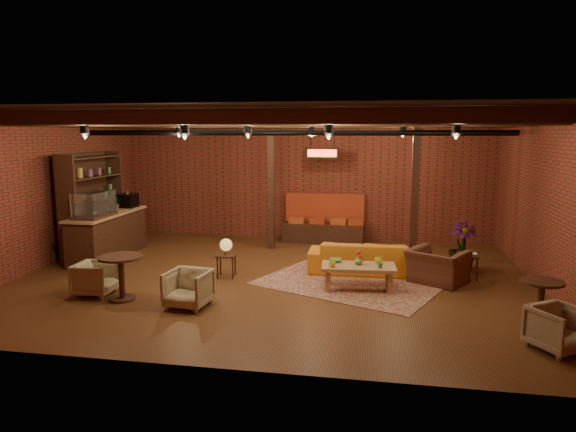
% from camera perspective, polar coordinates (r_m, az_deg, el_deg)
% --- Properties ---
extents(floor, '(10.00, 10.00, 0.00)m').
position_cam_1_polar(floor, '(10.28, -1.56, -6.88)').
color(floor, '#38210E').
rests_on(floor, ground).
extents(ceiling, '(10.00, 8.00, 0.02)m').
position_cam_1_polar(ceiling, '(9.88, -1.65, 11.23)').
color(ceiling, black).
rests_on(ceiling, wall_back).
extents(wall_back, '(10.00, 0.02, 3.20)m').
position_cam_1_polar(wall_back, '(13.88, 1.73, 4.07)').
color(wall_back, brown).
rests_on(wall_back, ground).
extents(wall_front, '(10.00, 0.02, 3.20)m').
position_cam_1_polar(wall_front, '(6.14, -9.13, -2.72)').
color(wall_front, brown).
rests_on(wall_front, ground).
extents(wall_left, '(0.02, 8.00, 3.20)m').
position_cam_1_polar(wall_left, '(12.00, -25.71, 2.33)').
color(wall_left, brown).
rests_on(wall_left, ground).
extents(wall_right, '(0.02, 8.00, 3.20)m').
position_cam_1_polar(wall_right, '(10.21, 27.07, 1.15)').
color(wall_right, brown).
rests_on(wall_right, ground).
extents(ceiling_beams, '(9.80, 6.40, 0.22)m').
position_cam_1_polar(ceiling_beams, '(9.88, -1.64, 10.54)').
color(ceiling_beams, black).
rests_on(ceiling_beams, ceiling).
extents(ceiling_pipe, '(9.60, 0.12, 0.12)m').
position_cam_1_polar(ceiling_pipe, '(11.45, -0.00, 9.22)').
color(ceiling_pipe, black).
rests_on(ceiling_pipe, ceiling).
extents(post_left, '(0.16, 0.16, 3.20)m').
position_cam_1_polar(post_left, '(12.61, -1.90, 3.54)').
color(post_left, black).
rests_on(post_left, ground).
extents(post_right, '(0.16, 0.16, 3.20)m').
position_cam_1_polar(post_right, '(11.77, 13.91, 2.86)').
color(post_right, black).
rests_on(post_right, ground).
extents(service_counter, '(0.80, 2.50, 1.60)m').
position_cam_1_polar(service_counter, '(12.46, -19.41, -0.77)').
color(service_counter, black).
rests_on(service_counter, ground).
extents(plant_counter, '(0.35, 0.39, 0.30)m').
position_cam_1_polar(plant_counter, '(12.52, -18.67, 1.26)').
color(plant_counter, '#337F33').
rests_on(plant_counter, service_counter).
extents(shelving_hutch, '(0.52, 2.00, 2.40)m').
position_cam_1_polar(shelving_hutch, '(12.69, -20.87, 1.15)').
color(shelving_hutch, black).
rests_on(shelving_hutch, ground).
extents(banquette, '(2.10, 0.70, 1.00)m').
position_cam_1_polar(banquette, '(13.51, 3.95, -0.80)').
color(banquette, '#A6361B').
rests_on(banquette, ground).
extents(service_sign, '(0.86, 0.06, 0.30)m').
position_cam_1_polar(service_sign, '(12.86, 3.83, 6.99)').
color(service_sign, red).
rests_on(service_sign, ceiling).
extents(ceiling_spotlights, '(6.40, 4.40, 0.28)m').
position_cam_1_polar(ceiling_spotlights, '(9.88, -1.64, 9.26)').
color(ceiling_spotlights, black).
rests_on(ceiling_spotlights, ceiling).
extents(rug, '(3.97, 3.58, 0.01)m').
position_cam_1_polar(rug, '(10.08, 7.08, -7.26)').
color(rug, maroon).
rests_on(rug, floor).
extents(sofa, '(2.27, 0.92, 0.66)m').
position_cam_1_polar(sofa, '(10.69, 8.43, -4.53)').
color(sofa, orange).
rests_on(sofa, floor).
extents(coffee_table, '(1.38, 0.76, 0.71)m').
position_cam_1_polar(coffee_table, '(9.54, 7.76, -5.73)').
color(coffee_table, '#956645').
rests_on(coffee_table, floor).
extents(side_table_lamp, '(0.41, 0.41, 0.78)m').
position_cam_1_polar(side_table_lamp, '(10.28, -6.90, -3.54)').
color(side_table_lamp, black).
rests_on(side_table_lamp, floor).
extents(round_table_left, '(0.75, 0.75, 0.78)m').
position_cam_1_polar(round_table_left, '(9.29, -18.05, -5.75)').
color(round_table_left, black).
rests_on(round_table_left, floor).
extents(armchair_a, '(0.62, 0.66, 0.65)m').
position_cam_1_polar(armchair_a, '(9.79, -20.62, -6.35)').
color(armchair_a, beige).
rests_on(armchair_a, floor).
extents(armchair_b, '(0.74, 0.70, 0.69)m').
position_cam_1_polar(armchair_b, '(8.70, -11.02, -7.73)').
color(armchair_b, beige).
rests_on(armchair_b, floor).
extents(armchair_right, '(1.20, 1.09, 0.88)m').
position_cam_1_polar(armchair_right, '(10.22, 16.28, -4.81)').
color(armchair_right, brown).
rests_on(armchair_right, floor).
extents(side_table_book, '(0.51, 0.51, 0.51)m').
position_cam_1_polar(side_table_book, '(10.76, 19.37, -4.18)').
color(side_table_book, black).
rests_on(side_table_book, floor).
extents(round_table_right, '(0.62, 0.62, 0.72)m').
position_cam_1_polar(round_table_right, '(8.50, 26.29, -7.99)').
color(round_table_right, black).
rests_on(round_table_right, floor).
extents(armchair_far, '(0.86, 0.85, 0.65)m').
position_cam_1_polar(armchair_far, '(7.81, 27.87, -10.80)').
color(armchair_far, beige).
rests_on(armchair_far, floor).
extents(plant_tall, '(1.94, 1.94, 2.96)m').
position_cam_1_polar(plant_tall, '(11.19, 19.07, 1.68)').
color(plant_tall, '#4C7F4C').
rests_on(plant_tall, floor).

